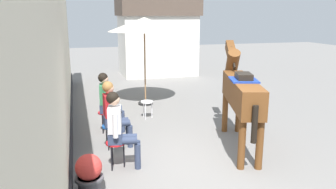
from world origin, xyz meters
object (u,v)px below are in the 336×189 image
Objects in this scene: cafe_parasol at (144,25)px; saddled_horse_center at (240,91)px; seated_visitor_near at (119,126)px; flower_planter_middle at (89,174)px; spare_stool_white at (147,103)px; seated_visitor_far at (108,99)px; seated_visitor_middle at (113,111)px.

saddled_horse_center is at bearing -72.31° from cafe_parasol.
seated_visitor_near is 1.06m from flower_planter_middle.
spare_stool_white is (-0.25, -1.38, -1.96)m from cafe_parasol.
saddled_horse_center is (2.51, -1.56, 0.38)m from seated_visitor_far.
seated_visitor_near is 3.02× the size of spare_stool_white.
saddled_horse_center is 1.13× the size of cafe_parasol.
flower_planter_middle is (-0.57, -1.73, -0.44)m from seated_visitor_middle.
spare_stool_white is at bearing -100.19° from cafe_parasol.
seated_visitor_far is 0.54× the size of cafe_parasol.
seated_visitor_far is 1.38m from spare_stool_white.
seated_visitor_middle is at bearing -89.57° from seated_visitor_far.
flower_planter_middle is at bearing -159.19° from saddled_horse_center.
flower_planter_middle is at bearing -101.68° from seated_visitor_far.
spare_stool_white is (1.07, 1.77, -0.38)m from seated_visitor_middle.
flower_planter_middle is (-0.56, -2.73, -0.44)m from seated_visitor_far.
saddled_horse_center reaches higher than seated_visitor_near.
saddled_horse_center is 3.39m from flower_planter_middle.
seated_visitor_middle reaches higher than flower_planter_middle.
seated_visitor_far is 2.82m from flower_planter_middle.
cafe_parasol is at bearing 58.48° from seated_visitor_far.
seated_visitor_middle is 3.02× the size of spare_stool_white.
seated_visitor_near is at bearing -90.64° from seated_visitor_middle.
saddled_horse_center is (2.50, -0.57, 0.38)m from seated_visitor_middle.
spare_stool_white is at bearing 68.41° from seated_visitor_near.
seated_visitor_far is 2.98m from saddled_horse_center.
cafe_parasol is (1.32, 4.10, 1.59)m from seated_visitor_near.
saddled_horse_center is at bearing -58.53° from spare_stool_white.
seated_visitor_far is at bearing 78.32° from flower_planter_middle.
saddled_horse_center is 4.55× the size of flower_planter_middle.
cafe_parasol is 5.61× the size of spare_stool_white.
flower_planter_middle is 0.25× the size of cafe_parasol.
cafe_parasol reaches higher than saddled_horse_center.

